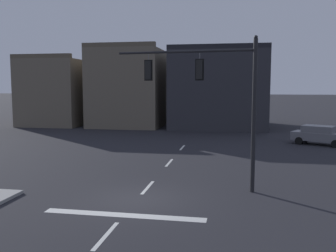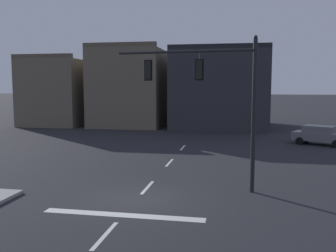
% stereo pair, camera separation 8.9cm
% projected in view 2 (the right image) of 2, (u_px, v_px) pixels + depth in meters
% --- Properties ---
extents(ground_plane, '(400.00, 400.00, 0.00)m').
position_uv_depth(ground_plane, '(137.00, 200.00, 16.36)').
color(ground_plane, '#232328').
extents(stop_bar_paint, '(6.40, 0.50, 0.01)m').
position_uv_depth(stop_bar_paint, '(123.00, 215.00, 14.41)').
color(stop_bar_paint, silver).
rests_on(stop_bar_paint, ground).
extents(lane_centreline, '(0.16, 26.40, 0.01)m').
position_uv_depth(lane_centreline, '(147.00, 187.00, 18.32)').
color(lane_centreline, silver).
rests_on(lane_centreline, ground).
extents(signal_mast_near_side, '(6.73, 0.88, 7.23)m').
position_uv_depth(signal_mast_near_side, '(214.00, 89.00, 17.57)').
color(signal_mast_near_side, black).
rests_on(signal_mast_near_side, ground).
extents(car_lot_nearside, '(4.73, 3.63, 1.61)m').
position_uv_depth(car_lot_nearside, '(320.00, 135.00, 31.34)').
color(car_lot_nearside, slate).
rests_on(car_lot_nearside, ground).
extents(building_row, '(29.60, 11.71, 9.74)m').
position_uv_depth(building_row, '(152.00, 90.00, 46.50)').
color(building_row, '#665B4C').
rests_on(building_row, ground).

